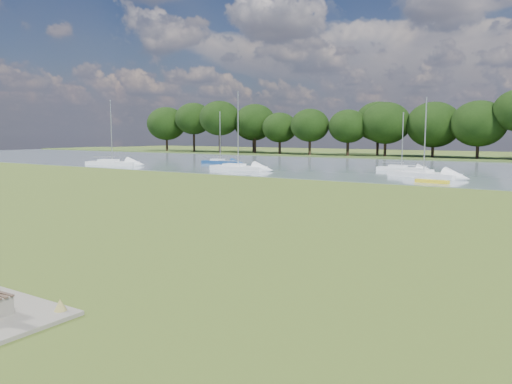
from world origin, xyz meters
The scene contains 10 objects.
ground centered at (0.00, 0.00, 0.00)m, with size 220.00×220.00×0.00m, color olive.
river centered at (0.00, 42.00, 0.00)m, with size 220.00×40.00×0.10m, color slate.
far_bank centered at (0.00, 72.00, 0.00)m, with size 220.00×20.00×0.40m, color #4C6626.
kayak centered at (1.40, 24.72, 0.19)m, with size 2.86×0.67×0.29m, color yellow.
tree_line centered at (1.21, 68.00, 6.85)m, with size 145.90×9.48×11.47m.
sailboat_0 centered at (-40.85, 25.97, 0.52)m, with size 7.36×4.11×8.71m.
sailboat_1 centered at (-21.57, 28.01, 0.49)m, with size 6.96×2.26×9.15m.
sailboat_2 centered at (-4.93, 36.75, 0.46)m, with size 5.49×1.58×6.67m.
sailboat_4 centered at (-0.80, 30.21, 0.49)m, with size 7.32×3.98×7.82m.
sailboat_5 centered at (-30.63, 36.60, 0.46)m, with size 5.51×2.63×7.34m.
Camera 1 is at (11.92, -19.94, 4.39)m, focal length 35.00 mm.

